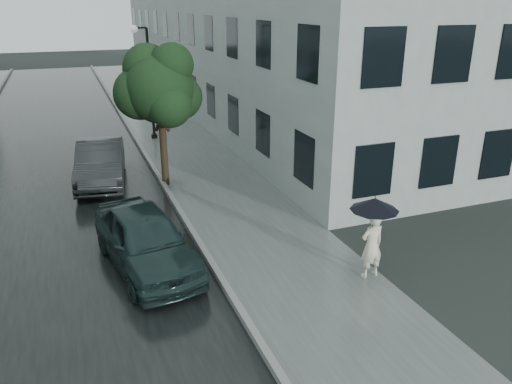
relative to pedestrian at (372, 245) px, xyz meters
name	(u,v)px	position (x,y,z in m)	size (l,w,h in m)	color
ground	(284,269)	(-1.70, 1.00, -0.79)	(120.00, 120.00, 0.00)	black
sidewalk	(180,142)	(-1.45, 13.00, -0.78)	(3.50, 60.00, 0.01)	slate
kerb_near	(139,145)	(-3.27, 13.00, -0.71)	(0.15, 60.00, 0.15)	slate
asphalt_road	(54,155)	(-6.78, 13.00, -0.79)	(6.85, 60.00, 0.00)	black
building_near	(235,27)	(3.77, 20.50, 3.71)	(7.02, 36.00, 9.00)	#96A39F
pedestrian	(372,245)	(0.00, 0.00, 0.00)	(0.57, 0.37, 1.56)	silver
umbrella	(375,204)	(-0.03, -0.01, 1.01)	(1.43, 1.43, 1.05)	black
street_tree	(159,88)	(-3.15, 7.86, 2.52)	(2.91, 2.64, 4.73)	#332619
lamp_post	(147,76)	(-2.55, 14.13, 2.07)	(0.84, 0.40, 4.98)	black
car_near	(146,239)	(-4.70, 2.27, -0.07)	(1.68, 4.18, 1.42)	#182A2A
car_far	(101,162)	(-5.17, 8.85, -0.07)	(1.51, 4.32, 1.42)	black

